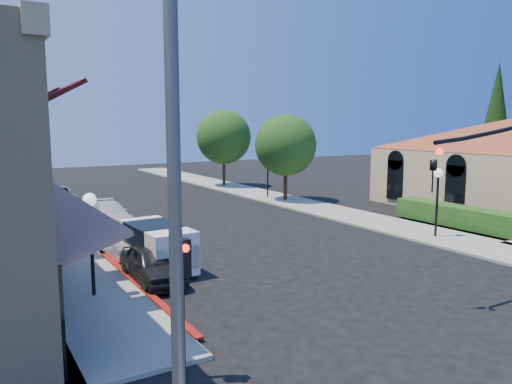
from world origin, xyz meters
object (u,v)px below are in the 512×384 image
secondary_signal (183,283)px  lamppost_left_far (33,178)px  conifer_far (496,117)px  cobra_streetlight (197,163)px  parked_car_d (58,196)px  parked_car_b (120,242)px  white_van (158,244)px  street_tree_a (286,145)px  parked_car_a (152,264)px  lamppost_right_near (438,185)px  parked_car_c (110,214)px  street_tree_b (224,137)px  lamppost_right_far (268,163)px  lamppost_left_near (90,218)px

secondary_signal → lamppost_left_far: lamppost_left_far is taller
conifer_far → cobra_streetlight: bearing=-151.7°
parked_car_d → conifer_far: bearing=-13.8°
secondary_signal → parked_car_b: (1.80, 11.59, -1.71)m
secondary_signal → white_van: bearing=73.9°
street_tree_a → parked_car_a: bearing=-138.5°
street_tree_a → lamppost_right_near: 14.08m
conifer_far → parked_car_c: conifer_far is taller
lamppost_left_far → street_tree_b: bearing=30.0°
street_tree_b → lamppost_right_near: size_ratio=1.97×
parked_car_a → parked_car_c: (1.40, 11.29, -0.04)m
street_tree_a → parked_car_c: 14.20m
lamppost_left_far → street_tree_a: bearing=0.0°
parked_car_d → cobra_streetlight: bearing=-92.2°
conifer_far → lamppost_left_far: size_ratio=3.08×
street_tree_a → cobra_streetlight: 29.99m
conifer_far → street_tree_b: 23.83m
conifer_far → secondary_signal: conifer_far is taller
street_tree_b → lamppost_right_far: 8.21m
cobra_streetlight → lamppost_right_far: 31.53m
lamppost_left_near → lamppost_right_near: bearing=0.0°
lamppost_left_far → lamppost_right_far: 17.12m
parked_car_a → parked_car_c: size_ratio=0.90×
street_tree_b → parked_car_b: street_tree_b is taller
lamppost_left_near → parked_car_d: (2.30, 20.52, -2.05)m
secondary_signal → cobra_streetlight: (-1.15, -3.41, 2.95)m
lamppost_right_far → lamppost_left_near: bearing=-136.7°
cobra_streetlight → parked_car_d: 31.01m
conifer_far → lamppost_left_far: (-36.50, 4.00, -3.62)m
lamppost_left_far → parked_car_d: size_ratio=0.72×
parked_car_d → lamppost_left_far: bearing=-106.1°
parked_car_b → parked_car_c: parked_car_c is taller
secondary_signal → parked_car_c: secondary_signal is taller
lamppost_left_near → white_van: bearing=34.6°
secondary_signal → lamppost_right_near: bearing=21.8°
cobra_streetlight → parked_car_d: size_ratio=1.89×
secondary_signal → parked_car_c: bearing=80.2°
street_tree_b → parked_car_b: size_ratio=1.90×
white_van → parked_car_d: bearing=92.2°
street_tree_b → conifer_far: bearing=-36.1°
lamppost_left_far → parked_car_c: 4.70m
parked_car_a → street_tree_b: bearing=57.9°
parked_car_a → parked_car_b: bearing=90.7°
lamppost_left_near → parked_car_a: 3.16m
cobra_streetlight → parked_car_a: cobra_streetlight is taller
conifer_far → street_tree_b: (-19.20, 14.00, -1.82)m
street_tree_a → street_tree_b: (0.00, 10.00, 0.35)m
parked_car_d → street_tree_b: bearing=16.3°
cobra_streetlight → parked_car_c: cobra_streetlight is taller
secondary_signal → parked_car_d: (1.80, 27.12, -1.63)m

